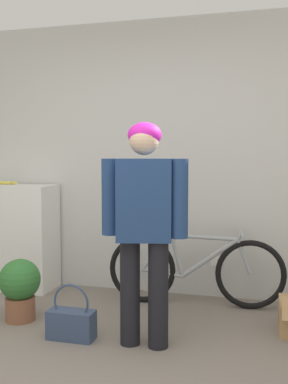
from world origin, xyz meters
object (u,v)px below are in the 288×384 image
bicycle (195,269)px  handbag (71,323)px  banana (6,183)px  person (144,215)px  potted_plant (20,286)px

bicycle → handbag: bearing=-132.2°
banana → handbag: (1.19, -1.08, -0.93)m
person → banana: size_ratio=5.42×
bicycle → banana: (-1.94, 0.12, 0.73)m
person → banana: (-1.73, 1.05, 0.13)m
potted_plant → handbag: bearing=-23.3°
banana → handbag: 1.86m
person → handbag: bearing=170.6°
person → potted_plant: (-1.09, 0.21, -0.64)m
bicycle → person: bearing=-107.2°
banana → handbag: size_ratio=0.71×
handbag → potted_plant: (-0.55, 0.24, 0.16)m
person → handbag: person is taller
person → bicycle: size_ratio=1.00×
person → banana: person is taller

